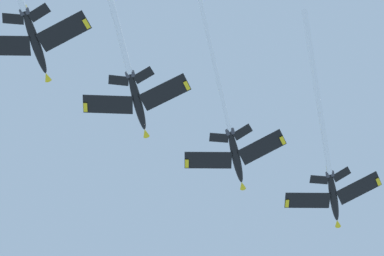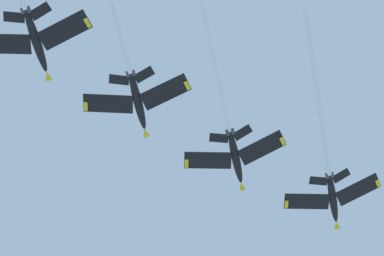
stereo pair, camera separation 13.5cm
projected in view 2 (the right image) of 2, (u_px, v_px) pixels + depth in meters
The scene contains 3 objects.
jet_lead at pixel (327, 156), 150.69m from camera, with size 19.56×43.78×20.84m.
jet_second at pixel (229, 128), 144.92m from camera, with size 19.56×42.91×19.88m.
jet_third at pixel (125, 52), 135.51m from camera, with size 19.68×41.71×20.26m.
Camera 2 is at (23.98, 37.87, 1.59)m, focal length 72.54 mm.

